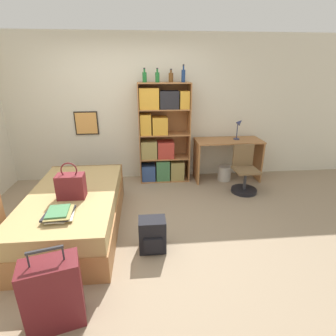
{
  "coord_description": "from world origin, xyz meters",
  "views": [
    {
      "loc": [
        0.24,
        -3.09,
        2.01
      ],
      "look_at": [
        0.55,
        0.2,
        0.75
      ],
      "focal_mm": 28.0,
      "sensor_mm": 36.0,
      "label": 1
    }
  ],
  "objects_px": {
    "bottle_clear": "(171,77)",
    "desk": "(228,152)",
    "handbag": "(71,186)",
    "suitcase": "(53,294)",
    "bottle_green": "(145,77)",
    "desk_chair": "(244,177)",
    "book_stack_on_bed": "(59,214)",
    "bookcase": "(161,136)",
    "desk_lamp": "(239,126)",
    "bed": "(75,211)",
    "bottle_blue": "(183,75)",
    "backpack": "(152,235)",
    "bottle_brown": "(157,77)",
    "waste_bin": "(224,173)"
  },
  "relations": [
    {
      "from": "bed",
      "to": "handbag",
      "type": "bearing_deg",
      "value": -74.71
    },
    {
      "from": "bookcase",
      "to": "desk_chair",
      "type": "distance_m",
      "value": 1.64
    },
    {
      "from": "bed",
      "to": "bottle_blue",
      "type": "xyz_separation_m",
      "value": [
        1.63,
        1.52,
        1.64
      ]
    },
    {
      "from": "handbag",
      "to": "suitcase",
      "type": "height_order",
      "value": "handbag"
    },
    {
      "from": "bookcase",
      "to": "desk_chair",
      "type": "xyz_separation_m",
      "value": [
        1.38,
        -0.64,
        -0.6
      ]
    },
    {
      "from": "bottle_blue",
      "to": "desk_lamp",
      "type": "height_order",
      "value": "bottle_blue"
    },
    {
      "from": "book_stack_on_bed",
      "to": "bookcase",
      "type": "bearing_deg",
      "value": 60.09
    },
    {
      "from": "bottle_green",
      "to": "desk_chair",
      "type": "xyz_separation_m",
      "value": [
        1.65,
        -0.64,
        -1.62
      ]
    },
    {
      "from": "bed",
      "to": "backpack",
      "type": "relative_size",
      "value": 4.99
    },
    {
      "from": "bookcase",
      "to": "bottle_blue",
      "type": "relative_size",
      "value": 6.26
    },
    {
      "from": "handbag",
      "to": "bottle_green",
      "type": "distance_m",
      "value": 2.27
    },
    {
      "from": "bottle_brown",
      "to": "desk_chair",
      "type": "distance_m",
      "value": 2.26
    },
    {
      "from": "book_stack_on_bed",
      "to": "bottle_brown",
      "type": "distance_m",
      "value": 2.76
    },
    {
      "from": "desk_lamp",
      "to": "waste_bin",
      "type": "xyz_separation_m",
      "value": [
        -0.23,
        -0.08,
        -0.9
      ]
    },
    {
      "from": "handbag",
      "to": "desk",
      "type": "height_order",
      "value": "handbag"
    },
    {
      "from": "handbag",
      "to": "bottle_green",
      "type": "relative_size",
      "value": 1.97
    },
    {
      "from": "bottle_green",
      "to": "desk_lamp",
      "type": "bearing_deg",
      "value": -1.83
    },
    {
      "from": "book_stack_on_bed",
      "to": "desk_chair",
      "type": "distance_m",
      "value": 3.03
    },
    {
      "from": "book_stack_on_bed",
      "to": "bookcase",
      "type": "xyz_separation_m",
      "value": [
        1.23,
        2.14,
        0.28
      ]
    },
    {
      "from": "suitcase",
      "to": "bottle_blue",
      "type": "height_order",
      "value": "bottle_blue"
    },
    {
      "from": "bottle_clear",
      "to": "desk",
      "type": "height_order",
      "value": "bottle_clear"
    },
    {
      "from": "bookcase",
      "to": "bottle_clear",
      "type": "bearing_deg",
      "value": 14.06
    },
    {
      "from": "bottle_green",
      "to": "bookcase",
      "type": "bearing_deg",
      "value": -0.93
    },
    {
      "from": "bottle_brown",
      "to": "desk",
      "type": "height_order",
      "value": "bottle_brown"
    },
    {
      "from": "handbag",
      "to": "desk_chair",
      "type": "distance_m",
      "value": 2.83
    },
    {
      "from": "bottle_blue",
      "to": "desk_lamp",
      "type": "distance_m",
      "value": 1.35
    },
    {
      "from": "handbag",
      "to": "bottle_brown",
      "type": "relative_size",
      "value": 1.98
    },
    {
      "from": "bottle_clear",
      "to": "bottle_blue",
      "type": "relative_size",
      "value": 0.75
    },
    {
      "from": "bookcase",
      "to": "bottle_clear",
      "type": "xyz_separation_m",
      "value": [
        0.18,
        0.05,
        1.02
      ]
    },
    {
      "from": "bookcase",
      "to": "desk_lamp",
      "type": "height_order",
      "value": "bookcase"
    },
    {
      "from": "desk",
      "to": "suitcase",
      "type": "bearing_deg",
      "value": -128.88
    },
    {
      "from": "backpack",
      "to": "suitcase",
      "type": "bearing_deg",
      "value": -133.28
    },
    {
      "from": "bottle_clear",
      "to": "desk",
      "type": "distance_m",
      "value": 1.71
    },
    {
      "from": "desk",
      "to": "desk_lamp",
      "type": "distance_m",
      "value": 0.53
    },
    {
      "from": "bottle_clear",
      "to": "desk_chair",
      "type": "bearing_deg",
      "value": -29.67
    },
    {
      "from": "bottle_brown",
      "to": "bottle_blue",
      "type": "height_order",
      "value": "bottle_blue"
    },
    {
      "from": "waste_bin",
      "to": "suitcase",
      "type": "bearing_deg",
      "value": -128.8
    },
    {
      "from": "bottle_brown",
      "to": "handbag",
      "type": "bearing_deg",
      "value": -124.42
    },
    {
      "from": "desk_chair",
      "to": "backpack",
      "type": "xyz_separation_m",
      "value": [
        -1.63,
        -1.44,
        -0.06
      ]
    },
    {
      "from": "bottle_clear",
      "to": "desk_chair",
      "type": "xyz_separation_m",
      "value": [
        1.2,
        -0.69,
        -1.62
      ]
    },
    {
      "from": "handbag",
      "to": "waste_bin",
      "type": "distance_m",
      "value": 2.91
    },
    {
      "from": "desk",
      "to": "backpack",
      "type": "distance_m",
      "value": 2.52
    },
    {
      "from": "handbag",
      "to": "bottle_clear",
      "type": "relative_size",
      "value": 2.11
    },
    {
      "from": "book_stack_on_bed",
      "to": "bottle_green",
      "type": "xyz_separation_m",
      "value": [
        0.96,
        2.14,
        1.31
      ]
    },
    {
      "from": "desk_chair",
      "to": "backpack",
      "type": "distance_m",
      "value": 2.18
    },
    {
      "from": "bed",
      "to": "bottle_clear",
      "type": "bearing_deg",
      "value": 48.03
    },
    {
      "from": "desk",
      "to": "desk_lamp",
      "type": "height_order",
      "value": "desk_lamp"
    },
    {
      "from": "bottle_brown",
      "to": "desk_lamp",
      "type": "relative_size",
      "value": 0.59
    },
    {
      "from": "desk",
      "to": "bottle_clear",
      "type": "bearing_deg",
      "value": 173.29
    },
    {
      "from": "bottle_blue",
      "to": "backpack",
      "type": "relative_size",
      "value": 0.71
    }
  ]
}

